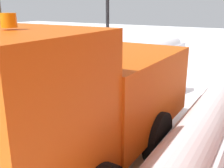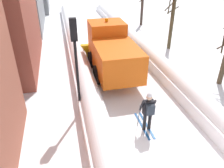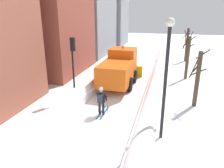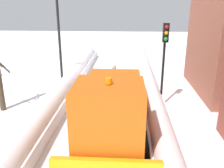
{
  "view_description": "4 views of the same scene",
  "coord_description": "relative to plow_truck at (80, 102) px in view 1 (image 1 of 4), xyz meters",
  "views": [
    {
      "loc": [
        -3.47,
        11.57,
        3.2
      ],
      "look_at": [
        0.4,
        5.1,
        0.97
      ],
      "focal_mm": 42.6,
      "sensor_mm": 36.0,
      "label": 1
    },
    {
      "loc": [
        -3.49,
        -4.45,
        6.29
      ],
      "look_at": [
        -1.41,
        4.31,
        1.26
      ],
      "focal_mm": 35.8,
      "sensor_mm": 36.0,
      "label": 2
    },
    {
      "loc": [
        3.3,
        -9.07,
        6.12
      ],
      "look_at": [
        -0.48,
        5.22,
        1.01
      ],
      "focal_mm": 34.95,
      "sensor_mm": 36.0,
      "label": 3
    },
    {
      "loc": [
        -1.1,
        16.3,
        5.3
      ],
      "look_at": [
        -0.44,
        5.33,
        1.57
      ],
      "focal_mm": 39.05,
      "sensor_mm": 36.0,
      "label": 4
    }
  ],
  "objects": [
    {
      "name": "plow_truck",
      "position": [
        0.0,
        0.0,
        0.0
      ],
      "size": [
        3.2,
        5.98,
        3.12
      ],
      "color": "orange",
      "rests_on": "ground"
    },
    {
      "name": "bare_tree_near",
      "position": [
        5.77,
        -2.72,
        0.44
      ],
      "size": [
        1.08,
        0.81,
        3.82
      ],
      "color": "#453626",
      "rests_on": "ground"
    },
    {
      "name": "skier",
      "position": [
        0.2,
        -5.58,
        -0.48
      ],
      "size": [
        0.62,
        1.8,
        1.81
      ],
      "color": "black",
      "rests_on": "ground"
    }
  ]
}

